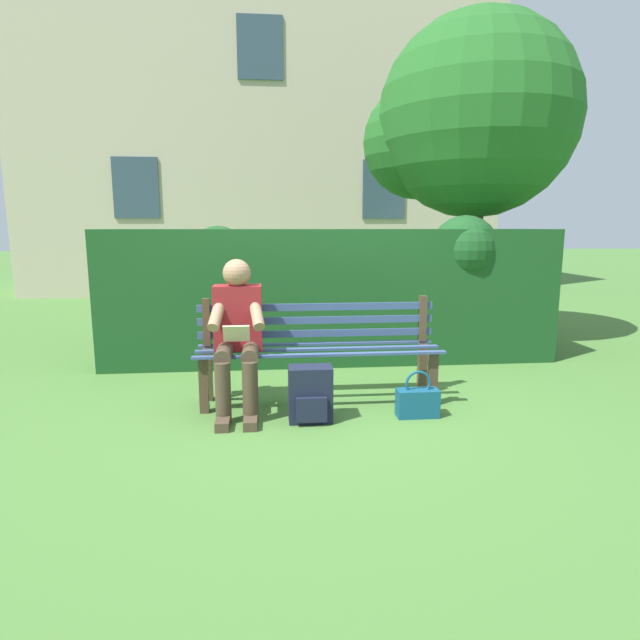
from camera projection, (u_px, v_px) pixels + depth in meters
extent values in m
plane|color=#477533|center=(319.00, 402.00, 4.37)|extent=(60.00, 60.00, 0.00)
cube|color=#4C3828|center=(433.00, 379.00, 4.27)|extent=(0.07, 0.07, 0.45)
cube|color=#4C3828|center=(204.00, 385.00, 4.10)|extent=(0.07, 0.07, 0.45)
cube|color=#4C3828|center=(422.00, 369.00, 4.57)|extent=(0.07, 0.07, 0.45)
cube|color=#4C3828|center=(208.00, 375.00, 4.39)|extent=(0.07, 0.07, 0.45)
cube|color=#384C7A|center=(317.00, 344.00, 4.49)|extent=(2.00, 0.06, 0.02)
cube|color=#384C7A|center=(319.00, 349.00, 4.29)|extent=(2.00, 0.06, 0.02)
cube|color=#384C7A|center=(321.00, 355.00, 4.10)|extent=(2.00, 0.06, 0.02)
cube|color=#4C3828|center=(422.00, 318.00, 4.53)|extent=(0.06, 0.06, 0.40)
cube|color=#4C3828|center=(207.00, 322.00, 4.35)|extent=(0.06, 0.06, 0.40)
cube|color=#384C7A|center=(317.00, 333.00, 4.46)|extent=(2.00, 0.02, 0.06)
cube|color=#384C7A|center=(317.00, 320.00, 4.44)|extent=(2.00, 0.02, 0.06)
cube|color=#384C7A|center=(317.00, 307.00, 4.42)|extent=(2.00, 0.02, 0.06)
cube|color=maroon|center=(238.00, 318.00, 4.20)|extent=(0.38, 0.22, 0.52)
sphere|color=#A57A5B|center=(237.00, 273.00, 4.12)|extent=(0.22, 0.22, 0.22)
cylinder|color=#473828|center=(250.00, 352.00, 4.05)|extent=(0.13, 0.42, 0.13)
cylinder|color=#473828|center=(224.00, 353.00, 4.03)|extent=(0.13, 0.42, 0.13)
cylinder|color=#473828|center=(250.00, 392.00, 3.89)|extent=(0.12, 0.12, 0.47)
cylinder|color=#473828|center=(223.00, 393.00, 3.87)|extent=(0.12, 0.12, 0.47)
cube|color=#473828|center=(251.00, 422.00, 3.84)|extent=(0.10, 0.24, 0.07)
cube|color=#473828|center=(223.00, 423.00, 3.82)|extent=(0.10, 0.24, 0.07)
cylinder|color=#A57A5B|center=(256.00, 313.00, 4.07)|extent=(0.14, 0.32, 0.26)
cylinder|color=#A57A5B|center=(217.00, 313.00, 4.04)|extent=(0.14, 0.32, 0.26)
cube|color=beige|center=(236.00, 333.00, 3.96)|extent=(0.20, 0.07, 0.13)
cube|color=#19471E|center=(331.00, 295.00, 5.70)|extent=(4.79, 0.80, 1.42)
sphere|color=#19471E|center=(465.00, 249.00, 5.63)|extent=(0.72, 0.72, 0.72)
sphere|color=#19471E|center=(219.00, 256.00, 5.59)|extent=(0.64, 0.64, 0.64)
cylinder|color=brown|center=(470.00, 258.00, 6.75)|extent=(0.28, 0.28, 2.11)
sphere|color=#236023|center=(477.00, 117.00, 6.45)|extent=(2.44, 2.44, 2.44)
sphere|color=#236023|center=(419.00, 142.00, 6.79)|extent=(1.47, 1.47, 1.47)
cube|color=#BCAD93|center=(262.00, 114.00, 11.89)|extent=(10.15, 2.90, 7.95)
cube|color=#334756|center=(384.00, 189.00, 11.00)|extent=(0.90, 0.04, 1.20)
cube|color=#334756|center=(136.00, 188.00, 10.52)|extent=(0.90, 0.04, 1.20)
cube|color=#334756|center=(260.00, 47.00, 10.29)|extent=(0.90, 0.04, 1.20)
cube|color=#191E33|center=(310.00, 394.00, 3.93)|extent=(0.33, 0.20, 0.42)
cube|color=#191E33|center=(312.00, 410.00, 3.83)|extent=(0.23, 0.04, 0.18)
cylinder|color=#191E33|center=(322.00, 386.00, 4.05)|extent=(0.04, 0.04, 0.25)
cylinder|color=#191E33|center=(296.00, 387.00, 4.03)|extent=(0.04, 0.04, 0.25)
cube|color=navy|center=(417.00, 403.00, 4.03)|extent=(0.32, 0.14, 0.22)
torus|color=navy|center=(418.00, 383.00, 4.00)|extent=(0.20, 0.02, 0.20)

